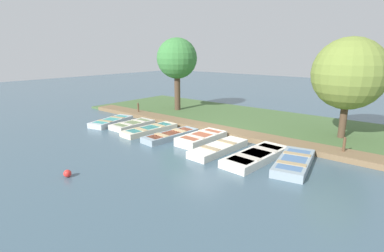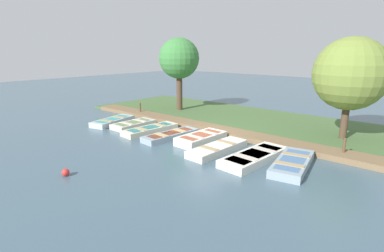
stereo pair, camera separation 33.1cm
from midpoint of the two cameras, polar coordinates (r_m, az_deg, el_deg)
name	(u,v)px [view 1 (the left image)]	position (r m, az deg, el deg)	size (l,w,h in m)	color
ground_plane	(202,138)	(15.97, 1.29, -2.25)	(80.00, 80.00, 0.00)	#425B6B
shore_bank	(248,120)	(19.99, 10.20, 1.10)	(8.00, 24.00, 0.12)	#476638
dock_walkway	(218,130)	(17.08, 4.38, -0.74)	(1.26, 21.67, 0.26)	brown
rowboat_0	(111,121)	(19.57, -15.57, 0.84)	(3.14, 1.73, 0.34)	#B2BCC1
rowboat_1	(133,125)	(18.48, -11.76, 0.26)	(2.64, 1.21, 0.33)	beige
rowboat_2	(150,130)	(17.14, -8.59, -0.70)	(3.41, 1.27, 0.33)	beige
rowboat_3	(171,135)	(15.87, -4.66, -1.80)	(3.34, 1.24, 0.33)	#8C9EA8
rowboat_4	(202,138)	(15.13, 1.20, -2.33)	(2.78, 1.33, 0.44)	silver
rowboat_5	(219,148)	(13.79, 4.43, -4.25)	(3.36, 1.17, 0.35)	silver
rowboat_6	(256,156)	(12.99, 11.39, -5.67)	(3.66, 1.51, 0.35)	silver
rowboat_7	(294,162)	(12.68, 18.15, -6.62)	(3.35, 1.77, 0.35)	#8C9EA8
mooring_post_near	(138,109)	(21.75, -10.62, 3.20)	(0.12, 0.12, 0.90)	brown
mooring_post_far	(344,147)	(14.53, 26.37, -3.59)	(0.12, 0.12, 0.90)	brown
buoy	(67,173)	(12.09, -23.37, -8.31)	(0.28, 0.28, 0.28)	red
park_tree_far_left	(177,59)	(22.51, -3.31, 12.62)	(2.96, 2.96, 5.43)	#4C3828
park_tree_left	(349,74)	(16.82, 27.22, 8.83)	(3.57, 3.57, 5.20)	#4C3828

